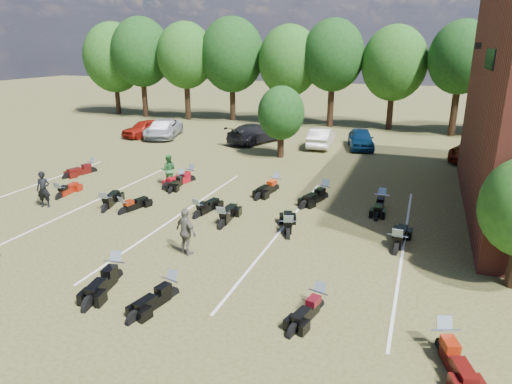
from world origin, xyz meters
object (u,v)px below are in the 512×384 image
at_px(person_black, 43,189).
at_px(person_grey, 186,232).
at_px(motorcycle_14, 92,172).
at_px(car_4, 361,139).
at_px(motorcycle_7, 60,198).
at_px(person_green, 169,170).
at_px(car_0, 145,128).
at_px(motorcycle_3, 116,279).

bearing_deg(person_black, person_grey, -34.35).
relative_size(person_grey, motorcycle_14, 0.79).
distance_m(person_black, person_grey, 9.32).
bearing_deg(person_black, car_4, 35.99).
bearing_deg(motorcycle_7, person_green, -142.26).
distance_m(car_4, motorcycle_7, 21.64).
height_order(person_grey, motorcycle_14, person_grey).
xyz_separation_m(person_black, person_grey, (9.03, -2.29, 0.03)).
xyz_separation_m(car_0, motorcycle_14, (3.35, -11.01, -0.72)).
bearing_deg(person_black, motorcycle_3, -52.23).
distance_m(car_0, motorcycle_7, 16.52).
relative_size(motorcycle_3, motorcycle_14, 1.05).
bearing_deg(car_0, motorcycle_3, -41.64).
height_order(car_4, motorcycle_7, car_4).
bearing_deg(person_green, motorcycle_3, 88.21).
bearing_deg(person_grey, motorcycle_3, 85.92).
bearing_deg(motorcycle_3, person_green, 101.73).
relative_size(person_grey, motorcycle_7, 0.85).
relative_size(car_0, motorcycle_14, 1.82).
height_order(car_0, person_grey, person_grey).
bearing_deg(motorcycle_14, motorcycle_3, -30.51).
bearing_deg(motorcycle_14, motorcycle_7, -51.91).
xyz_separation_m(person_green, motorcycle_3, (3.93, -10.12, -0.88)).
bearing_deg(motorcycle_7, car_4, -133.11).
bearing_deg(car_4, car_0, 172.22).
relative_size(car_4, person_grey, 2.38).
bearing_deg(car_4, person_grey, -112.72).
bearing_deg(car_0, car_4, 22.69).
height_order(person_grey, motorcycle_7, person_grey).
relative_size(car_0, person_black, 2.38).
relative_size(car_4, motorcycle_14, 1.87).
height_order(car_4, person_black, person_black).
height_order(person_black, motorcycle_3, person_black).
bearing_deg(motorcycle_3, person_grey, 53.29).
relative_size(car_0, car_4, 0.97).
height_order(car_4, person_grey, person_grey).
height_order(motorcycle_3, motorcycle_14, motorcycle_3).
xyz_separation_m(person_black, motorcycle_14, (-2.09, 5.94, -0.89)).
bearing_deg(person_green, person_grey, 101.70).
relative_size(car_0, motorcycle_7, 1.96).
height_order(person_grey, motorcycle_3, person_grey).
bearing_deg(motorcycle_7, person_black, 96.89).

